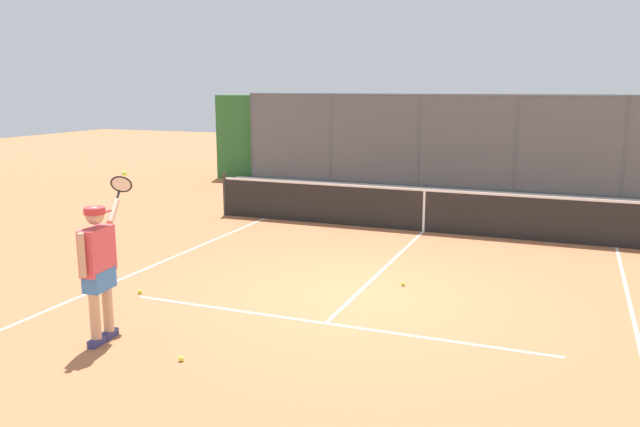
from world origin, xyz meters
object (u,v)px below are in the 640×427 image
object	(u,v)px
tennis_ball_mid_court	(403,284)
tennis_ball_near_baseline	(140,292)
tennis_ball_by_sideline	(181,359)
tennis_player	(99,263)

from	to	relation	value
tennis_ball_mid_court	tennis_ball_near_baseline	size ratio (longest dim) A/B	1.00
tennis_ball_by_sideline	tennis_ball_near_baseline	xyz separation A→B (m)	(2.02, -1.90, 0.00)
tennis_ball_by_sideline	tennis_ball_mid_court	distance (m)	4.16
tennis_player	tennis_ball_near_baseline	xyz separation A→B (m)	(0.75, -1.73, -1.00)
tennis_ball_by_sideline	tennis_ball_mid_court	world-z (taller)	same
tennis_ball_by_sideline	tennis_ball_near_baseline	bearing A→B (deg)	-43.23
tennis_ball_mid_court	tennis_player	bearing A→B (deg)	50.62
tennis_ball_by_sideline	tennis_ball_mid_court	size ratio (longest dim) A/B	1.00
tennis_ball_near_baseline	tennis_ball_mid_court	bearing A→B (deg)	-153.00
tennis_player	tennis_ball_mid_court	size ratio (longest dim) A/B	30.80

